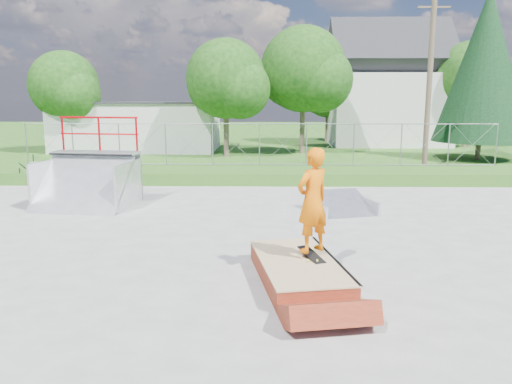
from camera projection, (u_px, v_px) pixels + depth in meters
ground at (254, 251)px, 11.14m from camera, size 120.00×120.00×0.00m
concrete_pad at (254, 250)px, 11.14m from camera, size 20.00×16.00×0.04m
grass_berm at (259, 175)px, 20.43m from camera, size 24.00×3.00×0.50m
grind_box at (298, 271)px, 9.20m from camera, size 1.85×3.04×0.42m
quarter_pipe at (84, 164)px, 15.20m from camera, size 3.05×2.69×2.76m
flat_bank_ramp at (341, 204)px, 14.76m from camera, size 2.09×2.17×0.51m
skateboard at (311, 255)px, 9.32m from camera, size 0.50×0.82×0.13m
skater at (312, 204)px, 9.14m from camera, size 0.84×0.80×1.94m
concrete_stairs at (45, 174)px, 19.78m from camera, size 1.50×1.60×0.80m
chain_link_fence at (259, 145)px, 21.20m from camera, size 20.00×0.06×1.80m
utility_building_flat at (140, 127)px, 32.63m from camera, size 10.00×6.00×3.00m
gable_house at (387, 91)px, 35.80m from camera, size 8.40×6.08×8.94m
utility_pole at (429, 83)px, 22.04m from camera, size 0.24×0.24×8.00m
tree_left_near at (230, 82)px, 27.91m from camera, size 4.76×4.48×6.65m
tree_center at (308, 72)px, 29.65m from camera, size 5.44×5.12×7.60m
tree_left_far at (67, 88)px, 30.13m from camera, size 4.42×4.16×6.18m
tree_right_far at (474, 80)px, 33.43m from camera, size 5.10×4.80×7.12m
tree_back_mid at (331, 94)px, 37.73m from camera, size 4.08×3.84×5.70m
conifer_tree at (485, 66)px, 26.67m from camera, size 5.04×5.04×9.10m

